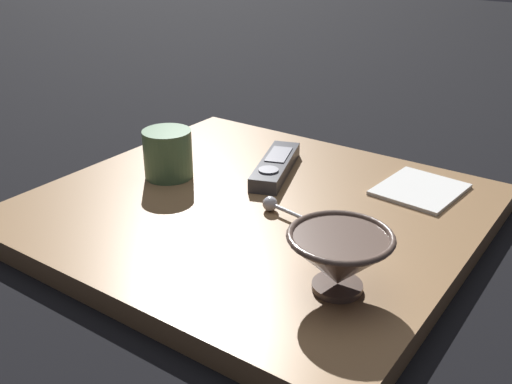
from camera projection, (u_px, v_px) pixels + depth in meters
The scene contains 7 objects.
ground_plane at pixel (255, 221), 0.95m from camera, with size 6.00×6.00×0.00m, color black.
table at pixel (255, 212), 0.94m from camera, with size 0.66×0.61×0.03m.
cereal_bowl at pixel (339, 259), 0.70m from camera, with size 0.13×0.13×0.08m.
coffee_mug at pixel (168, 153), 1.01m from camera, with size 0.08×0.11×0.08m.
teaspoon at pixel (278, 207), 0.89m from camera, with size 0.14×0.04×0.02m.
tv_remote_near at pixel (276, 166), 1.03m from camera, with size 0.11×0.19×0.03m.
folded_napkin at pixel (420, 189), 0.97m from camera, with size 0.13×0.15×0.01m.
Camera 1 is at (-0.48, 0.68, 0.44)m, focal length 41.49 mm.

